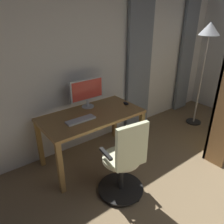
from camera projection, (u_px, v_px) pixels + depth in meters
back_room_partition at (114, 61)px, 3.61m from camera, size 4.86×0.10×2.55m
curtain_left_panel at (186, 55)px, 4.57m from camera, size 0.40×0.06×2.35m
curtain_right_panel at (139, 64)px, 3.83m from camera, size 0.53×0.06×2.35m
desk at (92, 120)px, 3.07m from camera, size 1.40×0.73×0.74m
office_chair at (124, 163)px, 2.51m from camera, size 0.56×0.56×1.02m
computer_monitor at (87, 91)px, 3.15m from camera, size 0.53×0.18×0.42m
computer_keyboard at (81, 120)px, 2.85m from camera, size 0.39×0.12×0.02m
computer_mouse at (126, 103)px, 3.33m from camera, size 0.06×0.10×0.04m
floor_lamp at (208, 39)px, 3.72m from camera, size 0.35×0.35×1.86m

